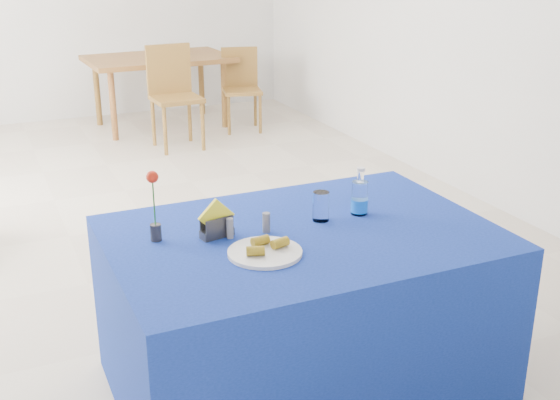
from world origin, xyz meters
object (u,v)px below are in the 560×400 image
(blue_table, at_px, (301,312))
(chair_bg_right, at_px, (241,83))
(chair_bg_left, at_px, (173,89))
(water_bottle, at_px, (360,199))
(oak_table, at_px, (159,64))
(plate, at_px, (265,252))

(blue_table, xyz_separation_m, chair_bg_right, (1.43, 4.47, 0.11))
(chair_bg_left, distance_m, chair_bg_right, 0.92)
(water_bottle, relative_size, oak_table, 0.14)
(plate, relative_size, blue_table, 0.18)
(chair_bg_right, bearing_deg, blue_table, -94.64)
(plate, height_order, water_bottle, water_bottle)
(plate, bearing_deg, water_bottle, 22.42)
(oak_table, bearing_deg, chair_bg_right, -30.96)
(water_bottle, bearing_deg, chair_bg_left, 86.11)
(plate, bearing_deg, chair_bg_left, 79.00)
(chair_bg_right, bearing_deg, oak_table, 162.18)
(plate, xyz_separation_m, chair_bg_left, (0.83, 4.25, -0.20))
(blue_table, bearing_deg, chair_bg_left, 81.75)
(plate, bearing_deg, blue_table, 32.00)
(water_bottle, height_order, chair_bg_right, water_bottle)
(blue_table, bearing_deg, oak_table, 82.19)
(plate, distance_m, water_bottle, 0.60)
(blue_table, height_order, water_bottle, water_bottle)
(blue_table, distance_m, chair_bg_left, 4.15)
(water_bottle, xyz_separation_m, chair_bg_right, (1.11, 4.39, -0.34))
(oak_table, relative_size, chair_bg_left, 1.55)
(water_bottle, xyz_separation_m, oak_table, (0.35, 4.85, -0.15))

